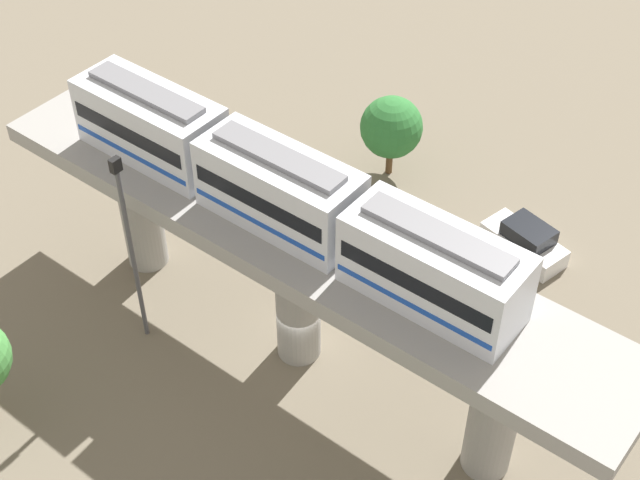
{
  "coord_description": "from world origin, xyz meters",
  "views": [
    {
      "loc": [
        20.42,
        17.08,
        31.12
      ],
      "look_at": [
        -2.5,
        -0.79,
        4.33
      ],
      "focal_mm": 51.9,
      "sensor_mm": 36.0,
      "label": 1
    }
  ],
  "objects": [
    {
      "name": "ground_plane",
      "position": [
        0.0,
        0.0,
        0.0
      ],
      "size": [
        120.0,
        120.0,
        0.0
      ],
      "primitive_type": "plane",
      "color": "#706654"
    },
    {
      "name": "viaduct",
      "position": [
        0.0,
        0.0,
        5.49
      ],
      "size": [
        5.2,
        28.85,
        7.21
      ],
      "color": "#999691",
      "rests_on": "ground"
    },
    {
      "name": "train",
      "position": [
        0.0,
        -0.79,
        8.74
      ],
      "size": [
        2.64,
        20.5,
        3.24
      ],
      "color": "silver",
      "rests_on": "viaduct"
    },
    {
      "name": "parked_car_silver",
      "position": [
        -6.52,
        -0.79,
        0.74
      ],
      "size": [
        2.03,
        4.3,
        1.76
      ],
      "rotation": [
        0.0,
        0.0,
        -0.06
      ],
      "color": "#B2B5BA",
      "rests_on": "ground"
    },
    {
      "name": "parked_car_white",
      "position": [
        -11.6,
        4.71,
        0.74
      ],
      "size": [
        2.7,
        4.5,
        1.76
      ],
      "rotation": [
        0.0,
        0.0,
        -0.23
      ],
      "color": "white",
      "rests_on": "ground"
    },
    {
      "name": "tree_mid_lot",
      "position": [
        -12.77,
        -4.1,
        2.94
      ],
      "size": [
        3.29,
        3.29,
        4.6
      ],
      "color": "brown",
      "rests_on": "ground"
    },
    {
      "name": "signal_post",
      "position": [
        3.4,
        -6.02,
        5.43
      ],
      "size": [
        0.44,
        0.28,
        9.81
      ],
      "color": "#4C4C51",
      "rests_on": "ground"
    }
  ]
}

